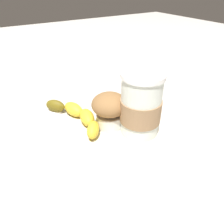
# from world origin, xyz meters

# --- Properties ---
(ground_plane) EXTENTS (3.00, 3.00, 0.00)m
(ground_plane) POSITION_xyz_m (0.00, 0.00, 0.00)
(ground_plane) COLOR beige
(paper_napkin) EXTENTS (0.27, 0.27, 0.00)m
(paper_napkin) POSITION_xyz_m (0.00, 0.00, 0.00)
(paper_napkin) COLOR beige
(paper_napkin) RESTS_ON ground_plane
(coffee_cup) EXTENTS (0.10, 0.10, 0.15)m
(coffee_cup) POSITION_xyz_m (-0.06, 0.03, 0.07)
(coffee_cup) COLOR silver
(coffee_cup) RESTS_ON paper_napkin
(muffin) EXTENTS (0.09, 0.09, 0.09)m
(muffin) POSITION_xyz_m (-0.01, -0.02, 0.05)
(muffin) COLOR white
(muffin) RESTS_ON paper_napkin
(banana) EXTENTS (0.10, 0.22, 0.03)m
(banana) POSITION_xyz_m (0.05, -0.09, 0.02)
(banana) COLOR gold
(banana) RESTS_ON paper_napkin
(sugar_packet) EXTENTS (0.05, 0.04, 0.01)m
(sugar_packet) POSITION_xyz_m (0.09, -0.17, 0.00)
(sugar_packet) COLOR white
(sugar_packet) RESTS_ON ground_plane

